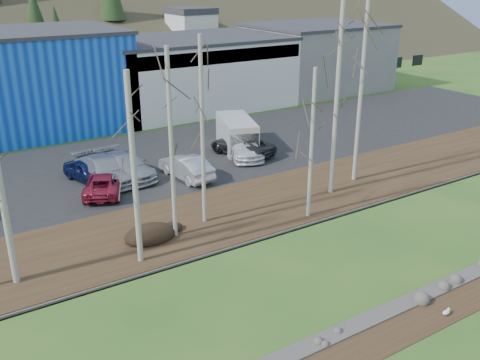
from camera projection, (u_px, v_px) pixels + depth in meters
dirt_strip at (370, 343)px, 19.62m from camera, size 80.00×1.80×0.03m
near_bank_rocks at (351, 329)px, 20.41m from camera, size 80.00×0.80×0.50m
river at (286, 280)px, 23.63m from camera, size 80.00×8.00×0.90m
far_bank_rocks at (237, 243)px, 26.86m from camera, size 80.00×0.80×0.46m
far_bank at (206, 219)px, 29.35m from camera, size 80.00×7.00×0.15m
parking_lot at (134, 165)px, 37.61m from camera, size 80.00×14.00×0.14m
building_white at (191, 72)px, 53.38m from camera, size 18.36×12.24×6.80m
building_grey at (315, 57)px, 61.30m from camera, size 14.28×12.24×7.30m
seagull at (446, 312)px, 21.13m from camera, size 0.43×0.20×0.31m
dirt_mound at (150, 234)px, 26.91m from camera, size 2.68×1.89×0.53m
birch_2 at (171, 147)px, 25.64m from camera, size 0.21×0.21×9.50m
birch_3 at (134, 171)px, 23.36m from camera, size 0.26×0.26×8.86m
birch_4 at (202, 133)px, 27.12m from camera, size 0.21×0.21×9.84m
birch_5 at (312, 145)px, 28.07m from camera, size 0.20×0.20×8.15m
birch_6 at (336, 102)px, 30.70m from camera, size 0.26×0.26×11.16m
birch_7 at (362, 83)px, 32.41m from camera, size 0.25×0.25×12.57m
car_2 at (104, 183)px, 32.36m from camera, size 3.87×5.05×1.27m
car_3 at (104, 170)px, 34.11m from camera, size 3.01×5.67×1.57m
car_4 at (87, 171)px, 34.23m from camera, size 2.54×4.13×1.31m
car_5 at (186, 167)px, 34.75m from camera, size 2.04×4.72×1.51m
car_6 at (242, 145)px, 39.20m from camera, size 3.65×5.57×1.42m
car_7 at (243, 145)px, 38.94m from camera, size 3.86×5.77×1.55m
car_8 at (125, 166)px, 34.83m from camera, size 3.01×5.67×1.57m
car_9 at (106, 169)px, 34.20m from camera, size 3.01×5.67×1.57m
van_white at (237, 134)px, 40.26m from camera, size 3.86×5.74×2.32m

